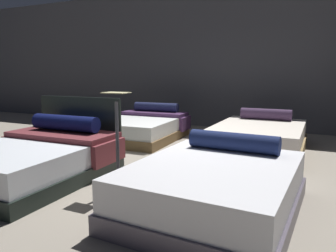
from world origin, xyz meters
The scene contains 7 objects.
ground_plane centered at (0.00, 0.00, -0.01)m, with size 18.00×18.00×0.02m, color gray.
showroom_back_wall centered at (0.00, 3.48, 1.75)m, with size 18.00×0.06×3.50m, color #47474C.
bed_0 centered at (-1.25, -1.49, 0.27)m, with size 1.67×2.01×1.01m.
bed_1 centered at (1.18, -1.51, 0.25)m, with size 1.63×2.02×0.70m.
bed_2 centered at (-1.23, 1.31, 0.24)m, with size 1.56×1.98×0.71m.
bed_3 centered at (1.15, 1.25, 0.24)m, with size 1.52×2.14×0.69m.
price_sign centered at (0.00, -1.45, 0.45)m, with size 0.28×0.24×1.16m.
Camera 1 is at (2.04, -4.49, 1.37)m, focal length 34.51 mm.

